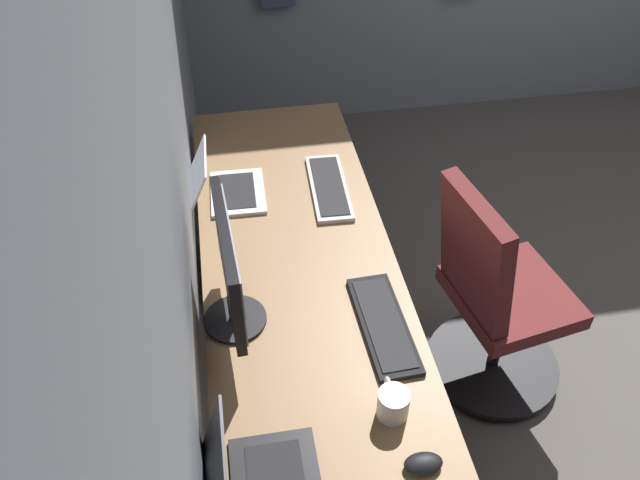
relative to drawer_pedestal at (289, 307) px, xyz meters
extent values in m
cube|color=#8C939E|center=(-0.11, 0.38, 0.95)|extent=(4.78, 0.10, 2.60)
cube|color=#936D47|center=(-0.28, -0.03, 0.37)|extent=(2.37, 0.68, 0.03)
cylinder|color=silver|center=(0.84, -0.31, 0.00)|extent=(0.05, 0.05, 0.70)
cylinder|color=silver|center=(0.84, 0.25, 0.00)|extent=(0.05, 0.05, 0.70)
cube|color=#936D47|center=(0.00, 0.00, 0.00)|extent=(0.40, 0.50, 0.69)
cube|color=silver|center=(0.00, -0.25, 0.00)|extent=(0.37, 0.01, 0.61)
cylinder|color=black|center=(-0.37, 0.21, 0.39)|extent=(0.20, 0.20, 0.01)
cylinder|color=black|center=(-0.37, 0.21, 0.44)|extent=(0.04, 0.04, 0.10)
cube|color=black|center=(-0.37, 0.21, 0.64)|extent=(0.47, 0.06, 0.29)
cube|color=#B2BCCC|center=(-0.37, 0.20, 0.64)|extent=(0.43, 0.03, 0.25)
cube|color=black|center=(-0.96, 0.30, 0.50)|extent=(0.32, 0.07, 0.21)
cube|color=#4C1960|center=(-0.96, 0.30, 0.50)|extent=(0.28, 0.06, 0.18)
cube|color=white|center=(0.28, 0.15, 0.39)|extent=(0.29, 0.22, 0.01)
cube|color=#262628|center=(0.28, 0.15, 0.40)|extent=(0.23, 0.14, 0.00)
cube|color=white|center=(0.29, 0.30, 0.49)|extent=(0.29, 0.10, 0.18)
cube|color=#19234C|center=(0.29, 0.30, 0.49)|extent=(0.26, 0.08, 0.15)
cube|color=black|center=(-0.48, -0.25, 0.39)|extent=(0.42, 0.15, 0.02)
cube|color=#2D2D30|center=(-0.48, -0.25, 0.40)|extent=(0.38, 0.12, 0.00)
cube|color=silver|center=(0.25, -0.20, 0.39)|extent=(0.43, 0.16, 0.02)
cube|color=#2D2D30|center=(0.25, -0.20, 0.40)|extent=(0.38, 0.13, 0.00)
ellipsoid|color=black|center=(-0.96, -0.23, 0.40)|extent=(0.06, 0.10, 0.03)
cylinder|color=silver|center=(-0.79, -0.19, 0.43)|extent=(0.09, 0.09, 0.09)
torus|color=silver|center=(-0.73, -0.19, 0.43)|extent=(0.06, 0.01, 0.06)
cube|color=maroon|center=(-0.19, -0.84, 0.11)|extent=(0.51, 0.49, 0.07)
cube|color=maroon|center=(-0.23, -0.64, 0.40)|extent=(0.41, 0.20, 0.50)
cylinder|color=black|center=(-0.19, -0.84, -0.10)|extent=(0.05, 0.05, 0.37)
cylinder|color=black|center=(-0.19, -0.84, -0.31)|extent=(0.56, 0.56, 0.03)
camera|label=1|loc=(-1.78, 0.18, 1.97)|focal=36.76mm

